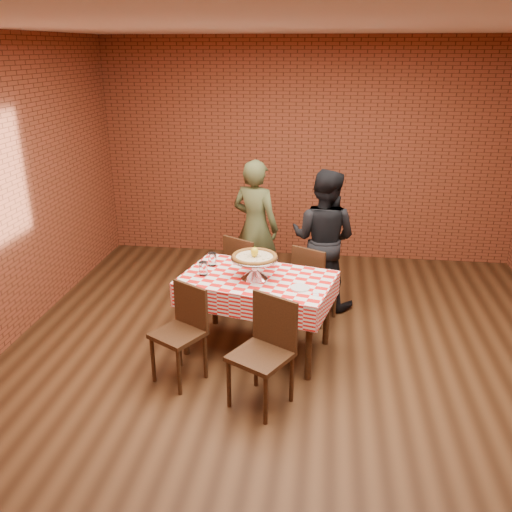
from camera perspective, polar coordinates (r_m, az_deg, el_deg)
name	(u,v)px	position (r m, az deg, el deg)	size (l,w,h in m)	color
ground	(288,371)	(5.02, 3.41, -12.00)	(6.00, 6.00, 0.00)	black
back_wall	(308,152)	(7.31, 5.50, 10.90)	(5.50, 5.50, 0.00)	brown
table	(257,314)	(5.16, 0.13, -6.14)	(1.36, 0.81, 0.75)	#3F2411
tablecloth	(257,289)	(5.04, 0.14, -3.46)	(1.39, 0.85, 0.23)	red
pizza_stand	(255,268)	(4.94, -0.15, -1.27)	(0.45, 0.45, 0.20)	silver
pizza	(255,257)	(4.90, -0.15, -0.13)	(0.42, 0.42, 0.03)	beige
lemon	(255,252)	(4.88, -0.15, 0.43)	(0.07, 0.07, 0.09)	yellow
water_glass_left	(203,269)	(5.05, -5.60, -1.32)	(0.08, 0.08, 0.13)	white
water_glass_right	(212,259)	(5.26, -4.64, -0.34)	(0.08, 0.08, 0.13)	white
side_plate	(300,288)	(4.78, 4.68, -3.37)	(0.17, 0.17, 0.01)	white
sweetener_packet_a	(316,295)	(4.67, 6.33, -4.11)	(0.05, 0.04, 0.01)	white
sweetener_packet_b	(316,293)	(4.71, 6.31, -3.89)	(0.05, 0.04, 0.01)	white
condiment_caddy	(271,260)	(5.19, 1.55, -0.44)	(0.11, 0.09, 0.15)	silver
chair_near_left	(178,337)	(4.72, -8.24, -8.42)	(0.38, 0.38, 0.86)	#3F2411
chair_near_right	(261,356)	(4.36, 0.48, -10.51)	(0.42, 0.42, 0.90)	#3F2411
chair_far_left	(249,272)	(5.93, -0.77, -1.71)	(0.40, 0.40, 0.87)	#3F2411
chair_far_right	(315,282)	(5.73, 6.28, -2.79)	(0.38, 0.38, 0.86)	#3F2411
diner_olive	(255,227)	(6.28, -0.06, 3.08)	(0.58, 0.38, 1.58)	#424626
diner_black	(323,239)	(5.98, 7.12, 1.80)	(0.75, 0.59, 1.55)	black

